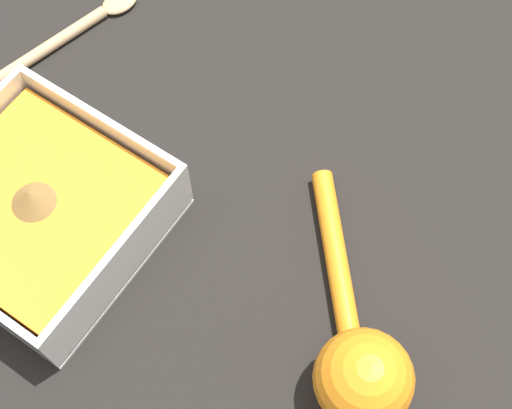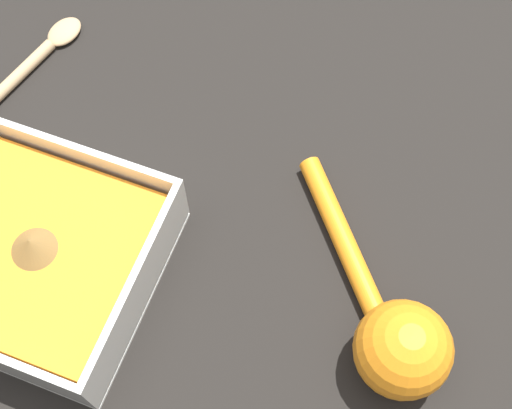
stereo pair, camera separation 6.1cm
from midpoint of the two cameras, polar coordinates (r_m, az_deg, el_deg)
The scene contains 4 objects.
ground_plane at distance 0.66m, azimuth -14.75°, elevation -1.92°, with size 4.00×4.00×0.00m, color black.
square_dish at distance 0.63m, azimuth -14.18°, elevation -1.03°, with size 0.18×0.18×0.07m.
lemon_squeezer at distance 0.57m, azimuth 11.41°, elevation -12.73°, with size 0.17×0.19×0.08m.
wooden_spoon at distance 0.76m, azimuth -12.39°, elevation 13.05°, with size 0.07×0.19×0.01m.
Camera 1 is at (-0.31, 0.10, 0.58)m, focal length 50.00 mm.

